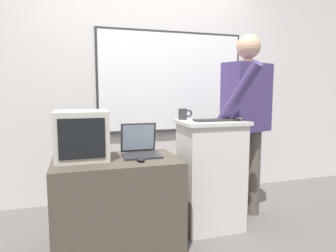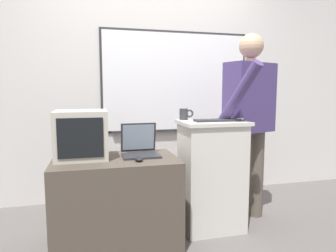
{
  "view_description": "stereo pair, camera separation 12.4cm",
  "coord_description": "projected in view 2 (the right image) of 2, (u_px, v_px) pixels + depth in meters",
  "views": [
    {
      "loc": [
        -0.73,
        -1.94,
        1.2
      ],
      "look_at": [
        -0.01,
        0.39,
        0.91
      ],
      "focal_mm": 32.0,
      "sensor_mm": 36.0,
      "label": 1
    },
    {
      "loc": [
        -0.61,
        -1.97,
        1.2
      ],
      "look_at": [
        -0.01,
        0.39,
        0.91
      ],
      "focal_mm": 32.0,
      "sensor_mm": 36.0,
      "label": 2
    }
  ],
  "objects": [
    {
      "name": "coffee_mug",
      "position": [
        184.0,
        114.0,
        2.62
      ],
      "size": [
        0.13,
        0.07,
        0.1
      ],
      "color": "#333338",
      "rests_on": "lectern_podium"
    },
    {
      "name": "crt_monitor",
      "position": [
        81.0,
        134.0,
        2.28
      ],
      "size": [
        0.38,
        0.38,
        0.37
      ],
      "color": "#BCB7A8",
      "rests_on": "side_desk"
    },
    {
      "name": "wireless_keyboard",
      "position": [
        217.0,
        120.0,
        2.49
      ],
      "size": [
        0.39,
        0.11,
        0.02
      ],
      "color": "#2D2D30",
      "rests_on": "lectern_podium"
    },
    {
      "name": "lectern_podium",
      "position": [
        211.0,
        175.0,
        2.59
      ],
      "size": [
        0.55,
        0.43,
        0.95
      ],
      "color": "beige",
      "rests_on": "ground_plane"
    },
    {
      "name": "laptop",
      "position": [
        140.0,
        146.0,
        2.41
      ],
      "size": [
        0.29,
        0.27,
        0.25
      ],
      "color": "#28282D",
      "rests_on": "side_desk"
    },
    {
      "name": "computer_mouse_by_laptop",
      "position": [
        139.0,
        159.0,
        2.2
      ],
      "size": [
        0.06,
        0.1,
        0.03
      ],
      "color": "black",
      "rests_on": "side_desk"
    },
    {
      "name": "computer_mouse_by_keyboard",
      "position": [
        240.0,
        119.0,
        2.54
      ],
      "size": [
        0.06,
        0.1,
        0.03
      ],
      "color": "silver",
      "rests_on": "lectern_podium"
    },
    {
      "name": "side_desk",
      "position": [
        116.0,
        202.0,
        2.33
      ],
      "size": [
        0.94,
        0.58,
        0.68
      ],
      "color": "#4C4238",
      "rests_on": "ground_plane"
    },
    {
      "name": "back_wall",
      "position": [
        148.0,
        76.0,
        3.36
      ],
      "size": [
        6.4,
        0.17,
        2.73
      ],
      "color": "silver",
      "rests_on": "ground_plane"
    },
    {
      "name": "person_presenter",
      "position": [
        250.0,
        113.0,
        2.71
      ],
      "size": [
        0.65,
        0.67,
        1.7
      ],
      "rotation": [
        0.0,
        0.0,
        0.35
      ],
      "color": "brown",
      "rests_on": "ground_plane"
    }
  ]
}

